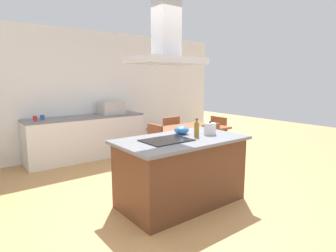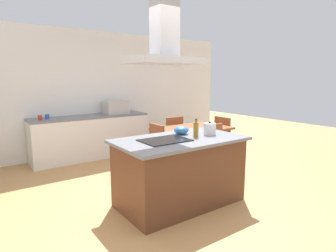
# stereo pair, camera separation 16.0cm
# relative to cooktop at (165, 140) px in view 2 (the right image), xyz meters

# --- Properties ---
(ground) EXTENTS (16.00, 16.00, 0.00)m
(ground) POSITION_rel_cooktop_xyz_m (0.24, 1.50, -0.91)
(ground) COLOR tan
(wall_back) EXTENTS (7.20, 0.10, 2.70)m
(wall_back) POSITION_rel_cooktop_xyz_m (0.24, 3.25, 0.44)
(wall_back) COLOR white
(wall_back) RESTS_ON ground
(kitchen_island) EXTENTS (1.71, 0.98, 0.90)m
(kitchen_island) POSITION_rel_cooktop_xyz_m (0.24, 0.00, -0.45)
(kitchen_island) COLOR #59331E
(kitchen_island) RESTS_ON ground
(cooktop) EXTENTS (0.60, 0.44, 0.01)m
(cooktop) POSITION_rel_cooktop_xyz_m (0.00, 0.00, 0.00)
(cooktop) COLOR black
(cooktop) RESTS_ON kitchen_island
(tea_kettle) EXTENTS (0.22, 0.17, 0.19)m
(tea_kettle) POSITION_rel_cooktop_xyz_m (0.73, -0.05, 0.08)
(tea_kettle) COLOR silver
(tea_kettle) RESTS_ON kitchen_island
(olive_oil_bottle) EXTENTS (0.07, 0.07, 0.25)m
(olive_oil_bottle) POSITION_rel_cooktop_xyz_m (0.48, -0.05, 0.10)
(olive_oil_bottle) COLOR olive
(olive_oil_bottle) RESTS_ON kitchen_island
(mixing_bowl) EXTENTS (0.21, 0.21, 0.11)m
(mixing_bowl) POSITION_rel_cooktop_xyz_m (0.43, 0.21, 0.05)
(mixing_bowl) COLOR #2D6BB7
(mixing_bowl) RESTS_ON kitchen_island
(back_counter) EXTENTS (2.44, 0.62, 0.90)m
(back_counter) POSITION_rel_cooktop_xyz_m (0.09, 2.88, -0.46)
(back_counter) COLOR silver
(back_counter) RESTS_ON ground
(countertop_microwave) EXTENTS (0.50, 0.38, 0.28)m
(countertop_microwave) POSITION_rel_cooktop_xyz_m (0.67, 2.88, 0.13)
(countertop_microwave) COLOR #B2AFAA
(countertop_microwave) RESTS_ON back_counter
(coffee_mug_red) EXTENTS (0.08, 0.08, 0.09)m
(coffee_mug_red) POSITION_rel_cooktop_xyz_m (-0.91, 2.85, 0.04)
(coffee_mug_red) COLOR red
(coffee_mug_red) RESTS_ON back_counter
(coffee_mug_blue) EXTENTS (0.08, 0.08, 0.09)m
(coffee_mug_blue) POSITION_rel_cooktop_xyz_m (-0.76, 2.90, 0.04)
(coffee_mug_blue) COLOR #2D56B2
(coffee_mug_blue) RESTS_ON back_counter
(dining_table) EXTENTS (1.40, 0.90, 0.75)m
(dining_table) POSITION_rel_cooktop_xyz_m (1.45, 1.18, -0.24)
(dining_table) COLOR brown
(dining_table) RESTS_ON ground
(chair_at_right_end) EXTENTS (0.42, 0.42, 0.89)m
(chair_at_right_end) POSITION_rel_cooktop_xyz_m (2.37, 1.18, -0.40)
(chair_at_right_end) COLOR purple
(chair_at_right_end) RESTS_ON ground
(chair_facing_island) EXTENTS (0.42, 0.42, 0.89)m
(chair_facing_island) POSITION_rel_cooktop_xyz_m (1.45, 0.51, -0.40)
(chair_facing_island) COLOR purple
(chair_facing_island) RESTS_ON ground
(chair_at_left_end) EXTENTS (0.42, 0.42, 0.89)m
(chair_at_left_end) POSITION_rel_cooktop_xyz_m (0.54, 1.18, -0.40)
(chair_at_left_end) COLOR purple
(chair_at_left_end) RESTS_ON ground
(chair_facing_back_wall) EXTENTS (0.42, 0.42, 0.89)m
(chair_facing_back_wall) POSITION_rel_cooktop_xyz_m (1.45, 1.84, -0.40)
(chair_facing_back_wall) COLOR purple
(chair_facing_back_wall) RESTS_ON ground
(range_hood) EXTENTS (0.90, 0.55, 0.78)m
(range_hood) POSITION_rel_cooktop_xyz_m (0.00, 0.00, 1.20)
(range_hood) COLOR #ADADB2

